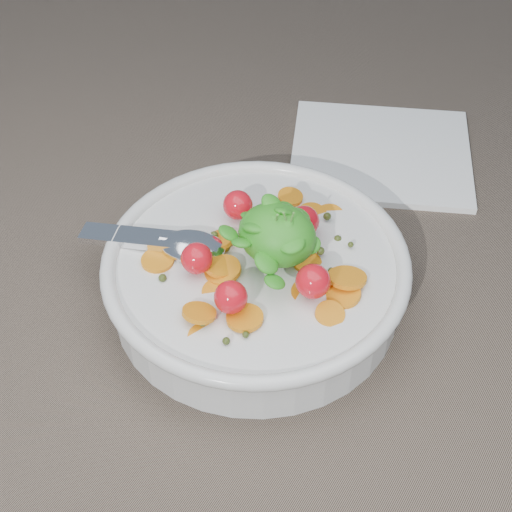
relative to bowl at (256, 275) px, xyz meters
The scene contains 3 objects.
ground 0.03m from the bowl, 26.00° to the left, with size 6.00×6.00×0.00m, color #6F5F4F.
bowl is the anchor object (origin of this frame).
napkin 0.22m from the bowl, 87.94° to the left, with size 0.17×0.15×0.01m, color white.
Camera 1 is at (0.20, -0.36, 0.47)m, focal length 55.00 mm.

